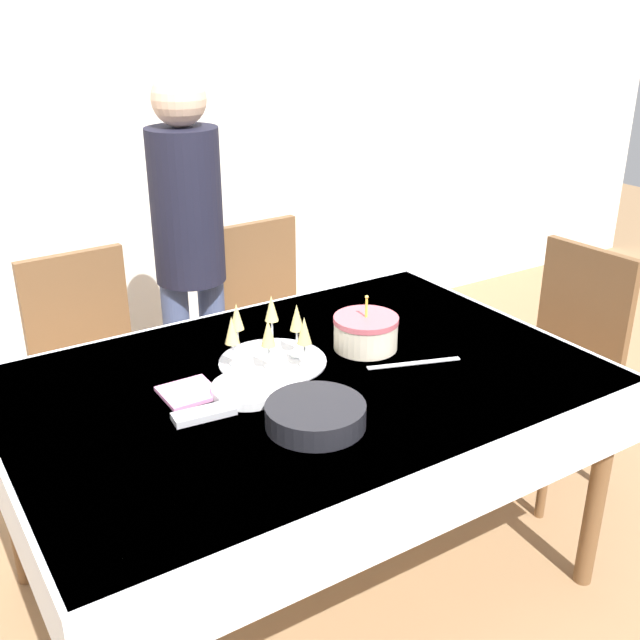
# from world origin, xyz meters

# --- Properties ---
(ground_plane) EXTENTS (12.00, 12.00, 0.00)m
(ground_plane) POSITION_xyz_m (0.00, 0.00, 0.00)
(ground_plane) COLOR #93704C
(wall_back) EXTENTS (8.00, 0.05, 2.70)m
(wall_back) POSITION_xyz_m (0.00, 1.86, 1.35)
(wall_back) COLOR silver
(wall_back) RESTS_ON ground_plane
(dining_table) EXTENTS (1.73, 1.17, 0.78)m
(dining_table) POSITION_xyz_m (0.00, 0.00, 0.68)
(dining_table) COLOR white
(dining_table) RESTS_ON ground_plane
(dining_chair_far_left) EXTENTS (0.44, 0.44, 0.95)m
(dining_chair_far_left) POSITION_xyz_m (-0.39, 0.90, 0.52)
(dining_chair_far_left) COLOR brown
(dining_chair_far_left) RESTS_ON ground_plane
(dining_chair_far_right) EXTENTS (0.44, 0.44, 0.95)m
(dining_chair_far_right) POSITION_xyz_m (0.38, 0.90, 0.52)
(dining_chair_far_right) COLOR brown
(dining_chair_far_right) RESTS_ON ground_plane
(dining_chair_right_end) EXTENTS (0.44, 0.44, 0.95)m
(dining_chair_right_end) POSITION_xyz_m (1.19, 0.00, 0.52)
(dining_chair_right_end) COLOR brown
(dining_chair_right_end) RESTS_ON ground_plane
(birthday_cake) EXTENTS (0.21, 0.21, 0.18)m
(birthday_cake) POSITION_xyz_m (0.27, 0.06, 0.83)
(birthday_cake) COLOR beige
(birthday_cake) RESTS_ON dining_table
(champagne_tray) EXTENTS (0.33, 0.33, 0.18)m
(champagne_tray) POSITION_xyz_m (-0.04, 0.13, 0.86)
(champagne_tray) COLOR silver
(champagne_tray) RESTS_ON dining_table
(plate_stack_main) EXTENTS (0.27, 0.27, 0.06)m
(plate_stack_main) POSITION_xyz_m (-0.12, -0.26, 0.81)
(plate_stack_main) COLOR black
(plate_stack_main) RESTS_ON dining_table
(plate_stack_dessert) EXTENTS (0.21, 0.21, 0.03)m
(plate_stack_dessert) POSITION_xyz_m (-0.19, -0.01, 0.79)
(plate_stack_dessert) COLOR white
(plate_stack_dessert) RESTS_ON dining_table
(cake_knife) EXTENTS (0.29, 0.12, 0.00)m
(cake_knife) POSITION_xyz_m (0.33, -0.12, 0.78)
(cake_knife) COLOR silver
(cake_knife) RESTS_ON dining_table
(fork_pile) EXTENTS (0.18, 0.08, 0.02)m
(fork_pile) POSITION_xyz_m (-0.35, -0.06, 0.79)
(fork_pile) COLOR silver
(fork_pile) RESTS_ON dining_table
(napkin_pile) EXTENTS (0.15, 0.15, 0.01)m
(napkin_pile) POSITION_xyz_m (-0.33, 0.08, 0.78)
(napkin_pile) COLOR pink
(napkin_pile) RESTS_ON dining_table
(person_standing) EXTENTS (0.28, 0.28, 1.58)m
(person_standing) POSITION_xyz_m (0.07, 0.99, 0.95)
(person_standing) COLOR #3F4C72
(person_standing) RESTS_ON ground_plane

